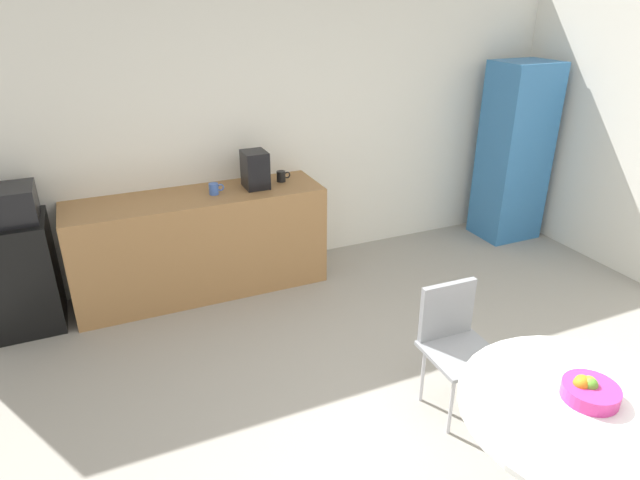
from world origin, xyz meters
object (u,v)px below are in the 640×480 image
at_px(mug_green, 214,189).
at_px(coffee_maker, 255,170).
at_px(fruit_bowl, 589,390).
at_px(microwave, 1,206).
at_px(locker_cabinet, 514,153).
at_px(mini_fridge, 19,275).
at_px(round_table, 580,430).
at_px(chair_gray, 454,333).
at_px(mug_white, 281,176).

xyz_separation_m(mug_green, coffee_maker, (0.37, 0.03, 0.11)).
bearing_deg(fruit_bowl, coffee_maker, 101.72).
height_order(microwave, locker_cabinet, locker_cabinet).
height_order(mini_fridge, round_table, mini_fridge).
bearing_deg(round_table, coffee_maker, 100.49).
height_order(round_table, mug_green, mug_green).
distance_m(fruit_bowl, coffee_maker, 3.12).
distance_m(round_table, mug_green, 3.21).
bearing_deg(microwave, chair_gray, -39.50).
bearing_deg(chair_gray, mug_green, 115.21).
height_order(locker_cabinet, round_table, locker_cabinet).
bearing_deg(locker_cabinet, microwave, 178.79).
height_order(round_table, chair_gray, chair_gray).
distance_m(round_table, coffee_maker, 3.17).
xyz_separation_m(microwave, round_table, (2.52, -3.09, -0.41)).
height_order(chair_gray, mug_green, mug_green).
xyz_separation_m(chair_gray, mug_green, (-0.97, 2.07, 0.43)).
bearing_deg(mini_fridge, mug_white, 1.55).
height_order(chair_gray, fruit_bowl, fruit_bowl).
relative_size(locker_cabinet, mug_white, 14.29).
xyz_separation_m(fruit_bowl, mug_white, (-0.37, 3.10, 0.16)).
xyz_separation_m(mini_fridge, mug_green, (1.58, -0.03, 0.50)).
relative_size(mug_white, coffee_maker, 0.40).
relative_size(microwave, round_table, 0.42).
distance_m(mini_fridge, chair_gray, 3.31).
relative_size(locker_cabinet, coffee_maker, 5.76).
height_order(mini_fridge, locker_cabinet, locker_cabinet).
distance_m(microwave, coffee_maker, 1.95).
bearing_deg(round_table, mini_fridge, 129.25).
bearing_deg(locker_cabinet, mug_white, 176.38).
xyz_separation_m(microwave, mug_white, (2.21, 0.06, -0.08)).
bearing_deg(locker_cabinet, mug_green, 178.80).
bearing_deg(locker_cabinet, fruit_bowl, -126.29).
relative_size(round_table, mug_white, 8.80).
xyz_separation_m(locker_cabinet, mug_white, (-2.53, 0.16, 0.03)).
bearing_deg(mug_white, mini_fridge, -178.45).
distance_m(round_table, mug_white, 3.18).
distance_m(mini_fridge, coffee_maker, 2.04).
distance_m(round_table, fruit_bowl, 0.19).
distance_m(fruit_bowl, mug_white, 3.13).
bearing_deg(locker_cabinet, mini_fridge, 178.79).
height_order(round_table, coffee_maker, coffee_maker).
relative_size(chair_gray, coffee_maker, 2.59).
height_order(mini_fridge, fruit_bowl, mini_fridge).
bearing_deg(mug_white, chair_gray, -81.10).
relative_size(microwave, mug_green, 3.72).
height_order(mug_green, coffee_maker, coffee_maker).
bearing_deg(round_table, mug_green, 107.22).
relative_size(mug_white, mug_green, 1.00).
bearing_deg(microwave, locker_cabinet, -1.21).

